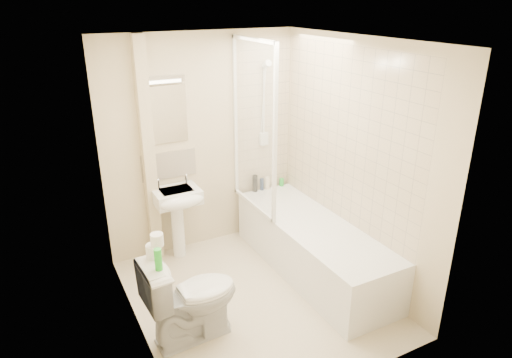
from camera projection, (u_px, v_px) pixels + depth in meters
floor at (255, 296)px, 4.44m from camera, size 2.50×2.50×0.00m
wall_back at (202, 144)px, 5.02m from camera, size 2.20×0.02×2.40m
wall_left at (129, 208)px, 3.51m from camera, size 0.02×2.50×2.40m
wall_right at (354, 163)px, 4.47m from camera, size 0.02×2.50×2.40m
ceiling at (255, 40)px, 3.54m from camera, size 2.20×2.50×0.02m
tile_back at (263, 117)px, 5.25m from camera, size 0.70×0.01×1.75m
tile_right at (347, 137)px, 4.48m from camera, size 0.01×2.10×1.75m
pipe_boxing at (148, 154)px, 4.70m from camera, size 0.12×0.12×2.40m
splashback at (169, 165)px, 4.90m from camera, size 0.60×0.02×0.30m
mirror at (165, 115)px, 4.69m from camera, size 0.46×0.01×0.60m
strip_light at (163, 79)px, 4.54m from camera, size 0.42×0.07×0.07m
bathtub at (313, 246)px, 4.76m from camera, size 0.70×2.10×0.55m
shower_screen at (253, 128)px, 4.73m from camera, size 0.04×0.92×1.80m
shower_fixture at (264, 107)px, 5.16m from camera, size 0.10×0.16×0.99m
pedestal_sink at (178, 205)px, 4.86m from camera, size 0.48×0.46×0.93m
bottle_white_a at (255, 185)px, 5.42m from camera, size 0.05×0.05×0.17m
bottle_black_b at (255, 183)px, 5.41m from camera, size 0.06×0.06×0.20m
bottle_blue at (262, 184)px, 5.46m from camera, size 0.05×0.05×0.14m
bottle_cream at (267, 183)px, 5.49m from camera, size 0.06×0.06×0.15m
bottle_green at (282, 182)px, 5.59m from camera, size 0.05×0.05×0.09m
toilet at (192, 297)px, 3.78m from camera, size 0.53×0.83×0.80m
toilet_roll_lower at (154, 251)px, 3.59m from camera, size 0.12×0.12×0.11m
toilet_roll_upper at (157, 240)px, 3.55m from camera, size 0.10×0.10×0.10m
green_bottle at (158, 259)px, 3.41m from camera, size 0.06×0.06×0.18m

